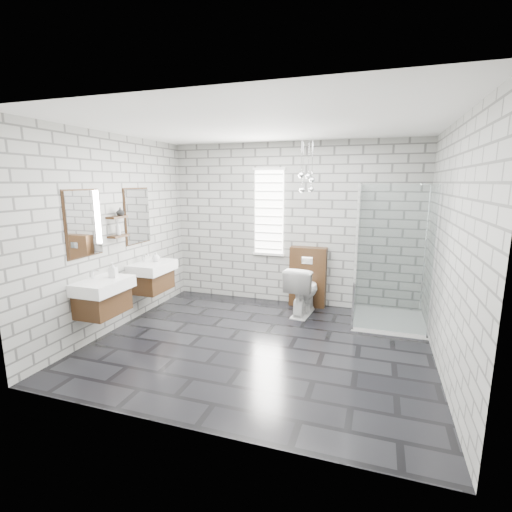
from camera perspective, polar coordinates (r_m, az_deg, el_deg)
The scene contains 20 objects.
floor at distance 4.93m, azimuth 0.49°, elevation -13.42°, with size 4.20×3.60×0.02m, color black.
ceiling at distance 4.53m, azimuth 0.55°, elevation 19.66°, with size 4.20×3.60×0.02m, color white.
wall_back at distance 6.27m, azimuth 5.59°, elevation 4.81°, with size 4.20×0.02×2.70m, color #A3A39E.
wall_front at distance 2.90m, azimuth -10.50°, elevation -2.91°, with size 4.20×0.02×2.70m, color #A3A39E.
wall_left at distance 5.55m, azimuth -20.76°, elevation 3.30°, with size 0.02×3.60×2.70m, color #A3A39E.
wall_right at distance 4.39m, azimuth 27.79°, elevation 0.78°, with size 0.02×3.60×2.70m, color #A3A39E.
vanity_left at distance 5.08m, azimuth -22.78°, elevation -4.39°, with size 0.47×0.70×1.57m.
vanity_right at distance 5.91m, azimuth -15.92°, elevation -1.81°, with size 0.47×0.70×1.57m.
shelf_lower at distance 5.46m, azimuth -20.41°, elevation 2.89°, with size 0.14×0.30×0.03m, color #412814.
shelf_upper at distance 5.43m, azimuth -20.60°, elevation 5.60°, with size 0.14×0.30×0.03m, color #412814.
window at distance 6.32m, azimuth 2.01°, elevation 6.74°, with size 0.56×0.05×1.48m.
cistern_panel at distance 6.25m, azimuth 7.99°, elevation -3.18°, with size 0.60×0.20×1.00m, color #412814.
flush_plate at distance 6.08m, azimuth 7.89°, elevation -0.68°, with size 0.18×0.01×0.12m, color silver.
shower_enclosure at distance 5.66m, azimuth 19.01°, elevation -5.20°, with size 1.00×1.00×2.03m.
pendant_cluster at distance 5.73m, azimuth 7.86°, elevation 11.29°, with size 0.23×0.27×0.81m.
toilet at distance 5.88m, azimuth 7.21°, elevation -5.23°, with size 0.43×0.76×0.78m, color white.
soap_bottle_a at distance 5.08m, azimuth -21.15°, elevation -1.98°, with size 0.09×0.09×0.20m, color #B2B2B2.
soap_bottle_b at distance 5.90m, azimuth -15.15°, elevation -0.10°, with size 0.12×0.12×0.15m, color #B2B2B2.
soap_bottle_c at distance 5.44m, azimuth -20.46°, elevation 4.02°, with size 0.07×0.07×0.19m, color #B2B2B2.
vase at distance 5.47m, azimuth -20.16°, elevation 6.42°, with size 0.11×0.11×0.11m, color #B2B2B2.
Camera 1 is at (1.37, -4.26, 2.05)m, focal length 26.00 mm.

